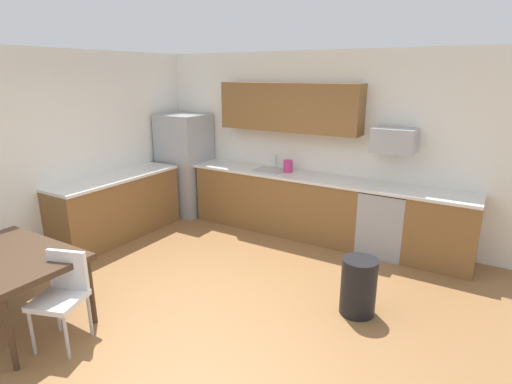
# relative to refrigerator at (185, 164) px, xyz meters

# --- Properties ---
(ground_plane) EXTENTS (12.00, 12.00, 0.00)m
(ground_plane) POSITION_rel_refrigerator_xyz_m (2.18, -2.22, -0.86)
(ground_plane) COLOR olive
(wall_back) EXTENTS (5.80, 0.10, 2.70)m
(wall_back) POSITION_rel_refrigerator_xyz_m (2.18, 0.43, 0.49)
(wall_back) COLOR white
(wall_back) RESTS_ON ground
(wall_left) EXTENTS (0.10, 5.80, 2.70)m
(wall_left) POSITION_rel_refrigerator_xyz_m (-0.47, -2.22, 0.49)
(wall_left) COLOR white
(wall_left) RESTS_ON ground
(cabinet_run_back) EXTENTS (2.71, 0.60, 0.90)m
(cabinet_run_back) POSITION_rel_refrigerator_xyz_m (1.78, 0.08, -0.41)
(cabinet_run_back) COLOR brown
(cabinet_run_back) RESTS_ON ground
(cabinet_run_back_right) EXTENTS (0.84, 0.60, 0.90)m
(cabinet_run_back_right) POSITION_rel_refrigerator_xyz_m (4.16, 0.08, -0.41)
(cabinet_run_back_right) COLOR brown
(cabinet_run_back_right) RESTS_ON ground
(cabinet_run_left) EXTENTS (0.60, 2.00, 0.90)m
(cabinet_run_left) POSITION_rel_refrigerator_xyz_m (-0.12, -1.42, -0.41)
(cabinet_run_left) COLOR brown
(cabinet_run_left) RESTS_ON ground
(countertop_back) EXTENTS (4.80, 0.64, 0.04)m
(countertop_back) POSITION_rel_refrigerator_xyz_m (2.18, 0.08, 0.06)
(countertop_back) COLOR silver
(countertop_back) RESTS_ON cabinet_run_back
(countertop_left) EXTENTS (0.64, 2.00, 0.04)m
(countertop_left) POSITION_rel_refrigerator_xyz_m (-0.12, -1.42, 0.06)
(countertop_left) COLOR silver
(countertop_left) RESTS_ON cabinet_run_left
(upper_cabinets_back) EXTENTS (2.20, 0.34, 0.70)m
(upper_cabinets_back) POSITION_rel_refrigerator_xyz_m (1.88, 0.21, 1.04)
(upper_cabinets_back) COLOR brown
(refrigerator) EXTENTS (0.76, 0.70, 1.72)m
(refrigerator) POSITION_rel_refrigerator_xyz_m (0.00, 0.00, 0.00)
(refrigerator) COLOR #9EA0A5
(refrigerator) RESTS_ON ground
(oven_range) EXTENTS (0.60, 0.60, 0.91)m
(oven_range) POSITION_rel_refrigerator_xyz_m (3.44, 0.08, -0.40)
(oven_range) COLOR #999BA0
(oven_range) RESTS_ON ground
(microwave) EXTENTS (0.54, 0.36, 0.32)m
(microwave) POSITION_rel_refrigerator_xyz_m (3.44, 0.18, 0.68)
(microwave) COLOR #9EA0A5
(sink_basin) EXTENTS (0.48, 0.40, 0.14)m
(sink_basin) POSITION_rel_refrigerator_xyz_m (1.65, 0.08, 0.02)
(sink_basin) COLOR #A5A8AD
(sink_basin) RESTS_ON countertop_back
(sink_faucet) EXTENTS (0.02, 0.02, 0.24)m
(sink_faucet) POSITION_rel_refrigerator_xyz_m (1.65, 0.26, 0.18)
(sink_faucet) COLOR #B2B5BA
(sink_faucet) RESTS_ON countertop_back
(dining_table) EXTENTS (1.40, 0.90, 0.74)m
(dining_table) POSITION_rel_refrigerator_xyz_m (0.79, -3.47, -0.18)
(dining_table) COLOR #422D1E
(dining_table) RESTS_ON ground
(chair_near_table) EXTENTS (0.51, 0.51, 0.85)m
(chair_near_table) POSITION_rel_refrigerator_xyz_m (1.45, -3.38, -0.35)
(chair_near_table) COLOR white
(chair_near_table) RESTS_ON ground
(trash_bin) EXTENTS (0.36, 0.36, 0.60)m
(trash_bin) POSITION_rel_refrigerator_xyz_m (3.61, -1.56, -0.56)
(trash_bin) COLOR black
(trash_bin) RESTS_ON ground
(kettle) EXTENTS (0.14, 0.14, 0.20)m
(kettle) POSITION_rel_refrigerator_xyz_m (1.93, 0.13, 0.16)
(kettle) COLOR #CC3372
(kettle) RESTS_ON countertop_back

